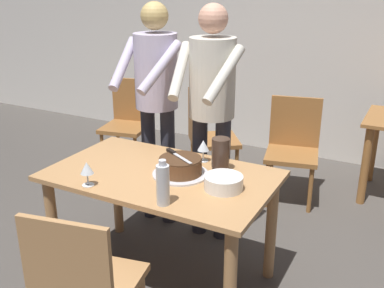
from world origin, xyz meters
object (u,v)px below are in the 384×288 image
cake_knife (174,153)px  person_standing_beside (156,91)px  wine_glass_near (203,146)px  wine_glass_far (87,169)px  cake_on_platter (180,167)px  background_chair_2 (206,134)px  background_chair_1 (293,146)px  plate_stack (223,182)px  water_bottle (163,184)px  hurricane_lamp (221,154)px  main_dining_table (162,192)px  person_cutting_cake (211,100)px  background_chair_0 (128,120)px  chair_near_side (84,283)px

cake_knife → person_standing_beside: size_ratio=0.14×
wine_glass_near → wine_glass_far: same height
cake_on_platter → wine_glass_near: 0.27m
background_chair_2 → cake_knife: bearing=-71.7°
cake_knife → background_chair_1: (0.35, 1.47, -0.37)m
plate_stack → background_chair_2: 1.72m
wine_glass_near → water_bottle: 0.64m
hurricane_lamp → background_chair_1: (0.10, 1.34, -0.37)m
cake_knife → plate_stack: cake_knife is taller
main_dining_table → cake_on_platter: 0.21m
wine_glass_near → person_cutting_cake: (-0.10, 0.32, 0.22)m
main_dining_table → background_chair_2: background_chair_2 is taller
main_dining_table → person_standing_beside: size_ratio=0.80×
wine_glass_far → water_bottle: size_ratio=0.58×
water_bottle → person_cutting_cake: (-0.18, 0.95, 0.21)m
plate_stack → cake_on_platter: bearing=169.6°
cake_knife → background_chair_1: size_ratio=0.27×
person_standing_beside → background_chair_0: (-0.90, 0.85, -0.58)m
person_standing_beside → background_chair_1: person_standing_beside is taller
cake_knife → water_bottle: 0.44m
wine_glass_far → wine_glass_near: bearing=56.5°
person_standing_beside → chair_near_side: bearing=-71.6°
hurricane_lamp → background_chair_0: (-1.63, 1.30, -0.37)m
main_dining_table → cake_on_platter: (0.11, 0.04, 0.18)m
water_bottle → background_chair_0: 2.43m
background_chair_2 → plate_stack: bearing=-60.8°
background_chair_0 → water_bottle: bearing=-49.8°
person_standing_beside → wine_glass_near: bearing=-31.6°
wine_glass_near → hurricane_lamp: hurricane_lamp is taller
wine_glass_near → water_bottle: bearing=-82.7°
background_chair_1 → cake_knife: bearing=-103.3°
wine_glass_far → person_standing_beside: 1.03m
chair_near_side → wine_glass_near: bearing=85.0°
wine_glass_near → background_chair_1: bearing=78.1°
main_dining_table → background_chair_0: 2.01m
hurricane_lamp → background_chair_1: bearing=85.7°
background_chair_0 → person_cutting_cake: bearing=-32.8°
wine_glass_far → background_chair_0: size_ratio=0.16×
main_dining_table → cake_knife: cake_knife is taller
person_cutting_cake → plate_stack: bearing=-59.0°
cake_on_platter → background_chair_2: bearing=110.1°
hurricane_lamp → chair_near_side: bearing=-104.6°
cake_knife → wine_glass_near: (0.09, 0.23, -0.01)m
plate_stack → chair_near_side: chair_near_side is taller
cake_on_platter → plate_stack: (0.31, -0.06, -0.01)m
main_dining_table → hurricane_lamp: 0.43m
plate_stack → wine_glass_near: wine_glass_near is taller
wine_glass_near → background_chair_0: (-1.47, 1.21, -0.36)m
wine_glass_far → cake_on_platter: bearing=43.3°
hurricane_lamp → person_standing_beside: size_ratio=0.12×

